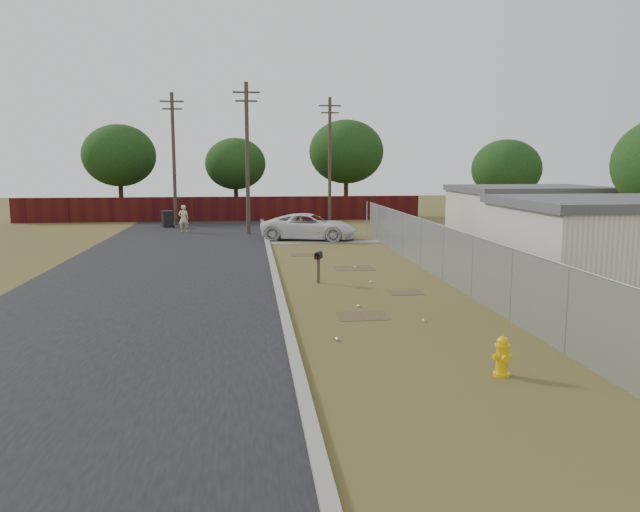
{
  "coord_description": "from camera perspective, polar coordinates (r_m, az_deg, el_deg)",
  "views": [
    {
      "loc": [
        -3.93,
        -21.89,
        4.27
      ],
      "look_at": [
        -1.53,
        -0.77,
        1.1
      ],
      "focal_mm": 35.0,
      "sensor_mm": 36.0,
      "label": 1
    }
  ],
  "objects": [
    {
      "name": "houses",
      "position": [
        28.62,
        22.02,
        2.43
      ],
      "size": [
        9.3,
        17.24,
        3.1
      ],
      "color": "white",
      "rests_on": "ground"
    },
    {
      "name": "fire_hydrant",
      "position": [
        13.28,
        16.34,
        -8.8
      ],
      "size": [
        0.39,
        0.39,
        0.86
      ],
      "color": "#ECB50C",
      "rests_on": "ground"
    },
    {
      "name": "chainlink_fence",
      "position": [
        24.22,
        10.52,
        0.1
      ],
      "size": [
        0.1,
        27.06,
        2.02
      ],
      "color": "#93969B",
      "rests_on": "ground"
    },
    {
      "name": "trash_bin",
      "position": [
        43.13,
        -13.79,
        3.32
      ],
      "size": [
        0.94,
        0.92,
        1.11
      ],
      "color": "black",
      "rests_on": "ground"
    },
    {
      "name": "mailbox",
      "position": [
        22.26,
        -0.14,
        -0.2
      ],
      "size": [
        0.34,
        0.49,
        1.15
      ],
      "color": "brown",
      "rests_on": "ground"
    },
    {
      "name": "ground",
      "position": [
        22.64,
        3.64,
        -2.4
      ],
      "size": [
        120.0,
        120.0,
        0.0
      ],
      "primitive_type": "plane",
      "color": "brown",
      "rests_on": "ground"
    },
    {
      "name": "horizon_trees",
      "position": [
        45.7,
        -0.49,
        8.93
      ],
      "size": [
        33.32,
        31.94,
        7.78
      ],
      "color": "#322116",
      "rests_on": "ground"
    },
    {
      "name": "pickup_truck",
      "position": [
        35.01,
        -0.96,
        2.69
      ],
      "size": [
        5.79,
        3.81,
        1.48
      ],
      "primitive_type": "imported",
      "rotation": [
        0.0,
        0.0,
        1.3
      ],
      "color": "white",
      "rests_on": "ground"
    },
    {
      "name": "street",
      "position": [
        30.37,
        -11.75,
        0.25
      ],
      "size": [
        15.1,
        60.0,
        0.12
      ],
      "color": "black",
      "rests_on": "ground"
    },
    {
      "name": "utility_poles",
      "position": [
        42.56,
        -6.2,
        9.0
      ],
      "size": [
        12.6,
        8.24,
        9.0
      ],
      "color": "#4A3B31",
      "rests_on": "ground"
    },
    {
      "name": "privacy_fence",
      "position": [
        47.05,
        -9.01,
        4.27
      ],
      "size": [
        30.0,
        0.12,
        1.8
      ],
      "primitive_type": "cube",
      "color": "#3F0F0D",
      "rests_on": "ground"
    },
    {
      "name": "pedestrian",
      "position": [
        39.55,
        -12.36,
        3.34
      ],
      "size": [
        0.64,
        0.43,
        1.72
      ],
      "primitive_type": "imported",
      "rotation": [
        0.0,
        0.0,
        3.17
      ],
      "color": "beige",
      "rests_on": "ground"
    },
    {
      "name": "scattered_litter",
      "position": [
        19.86,
        4.43,
        -3.84
      ],
      "size": [
        2.67,
        10.55,
        0.07
      ],
      "color": "silver",
      "rests_on": "ground"
    }
  ]
}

